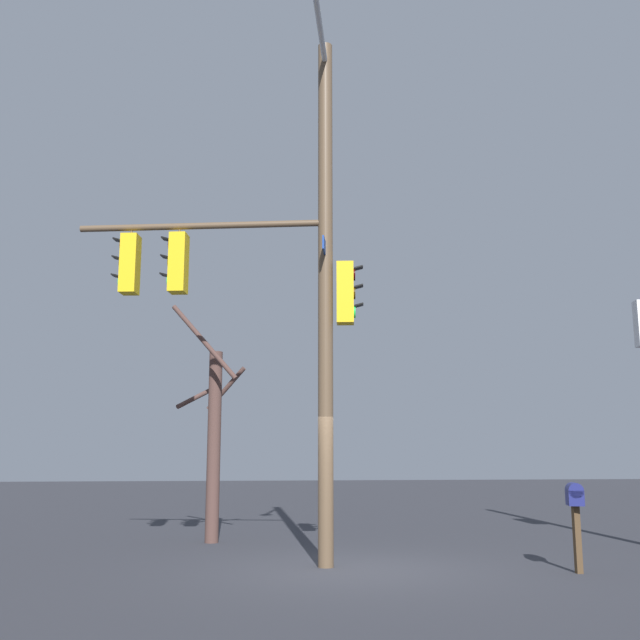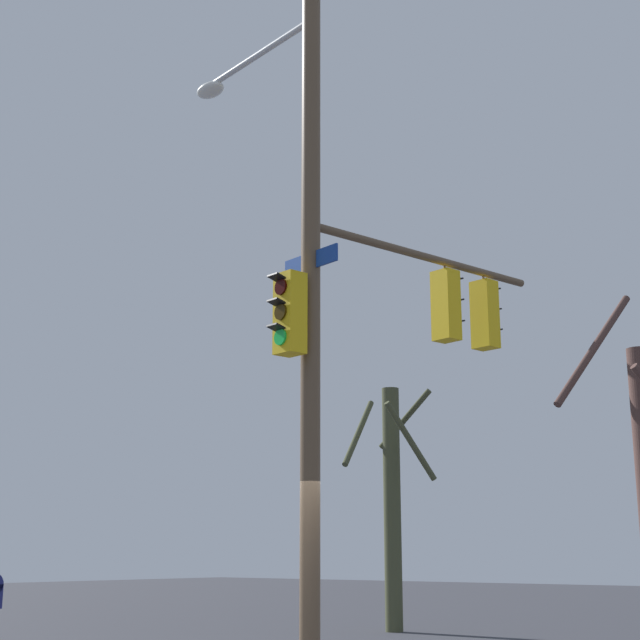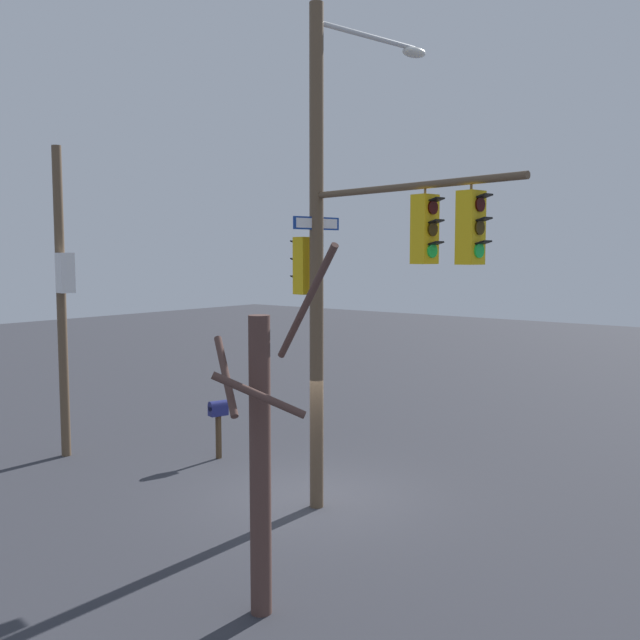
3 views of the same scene
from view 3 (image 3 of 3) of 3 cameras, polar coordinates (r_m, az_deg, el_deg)
The scene contains 5 objects.
ground_plane at distance 14.84m, azimuth -0.62°, elevation -14.01°, with size 80.00×80.00×0.00m, color #303238.
main_signal_pole_assembly at distance 13.02m, azimuth 2.29°, elevation 6.52°, with size 3.87×5.18×9.49m.
secondary_pole_assembly at distance 18.09m, azimuth -19.89°, elevation 1.83°, with size 0.40×0.65×7.45m.
mailbox at distance 17.40m, azimuth -8.13°, elevation -7.37°, with size 0.49×0.36×1.41m.
bare_tree_behind_pole at distance 9.77m, azimuth -4.68°, elevation -10.48°, with size 1.85×1.66×5.06m.
Camera 3 is at (-10.85, -8.86, 4.90)m, focal length 40.05 mm.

